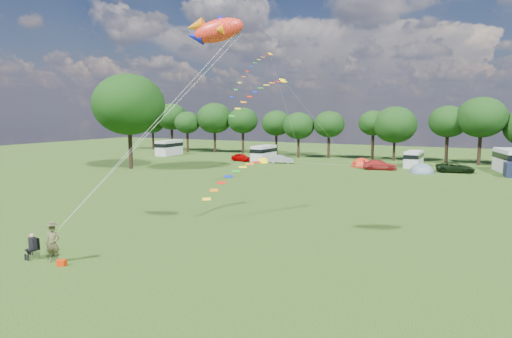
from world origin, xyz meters
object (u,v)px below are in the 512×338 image
at_px(big_tree, 129,105).
at_px(campervan_b, 264,153).
at_px(campervan_d, 510,160).
at_px(camp_chair, 33,243).
at_px(car_b, 281,159).
at_px(car_d, 455,168).
at_px(campervan_a, 169,147).
at_px(tent_orange, 362,167).
at_px(campervan_c, 414,158).
at_px(kite_flyer, 53,244).
at_px(tent_greyblue, 422,173).
at_px(fish_kite, 214,31).
at_px(car_a, 241,157).
at_px(car_c, 380,165).

height_order(big_tree, campervan_b, big_tree).
bearing_deg(campervan_d, camp_chair, 139.43).
height_order(car_b, car_d, car_d).
bearing_deg(campervan_b, car_d, -88.42).
xyz_separation_m(campervan_a, tent_orange, (36.57, -1.46, -1.48)).
bearing_deg(campervan_d, campervan_b, 79.98).
distance_m(car_d, campervan_b, 28.78).
relative_size(campervan_c, kite_flyer, 2.46).
relative_size(big_tree, tent_greyblue, 3.67).
xyz_separation_m(campervan_b, campervan_c, (23.08, 2.68, -0.10)).
relative_size(car_d, fish_kite, 1.45).
bearing_deg(campervan_a, tent_orange, -94.50).
distance_m(campervan_d, tent_orange, 19.29).
bearing_deg(kite_flyer, campervan_d, 34.63).
bearing_deg(fish_kite, tent_greyblue, 64.87).
height_order(campervan_a, campervan_d, campervan_d).
relative_size(campervan_c, fish_kite, 1.46).
height_order(car_a, fish_kite, fish_kite).
height_order(big_tree, car_d, big_tree).
distance_m(campervan_a, campervan_b, 20.37).
xyz_separation_m(tent_orange, tent_greyblue, (8.62, -3.18, 0.00)).
relative_size(car_d, campervan_b, 0.92).
bearing_deg(car_a, tent_orange, -69.35).
bearing_deg(car_a, campervan_d, -67.69).
relative_size(big_tree, car_c, 2.98).
height_order(car_c, campervan_b, campervan_b).
relative_size(big_tree, kite_flyer, 6.61).
distance_m(car_c, campervan_b, 19.42).
bearing_deg(big_tree, tent_orange, 30.53).
bearing_deg(big_tree, car_b, 43.75).
height_order(car_d, tent_greyblue, car_d).
height_order(car_d, campervan_b, campervan_b).
xyz_separation_m(big_tree, tent_greyblue, (37.47, 13.83, -9.00)).
xyz_separation_m(car_c, camp_chair, (-9.55, -46.08, 0.16)).
height_order(big_tree, tent_orange, big_tree).
bearing_deg(campervan_d, campervan_a, 77.34).
bearing_deg(camp_chair, campervan_b, 105.95).
distance_m(big_tree, fish_kite, 40.29).
relative_size(car_a, fish_kite, 1.12).
height_order(big_tree, campervan_c, big_tree).
height_order(big_tree, campervan_a, big_tree).
relative_size(car_b, campervan_b, 0.68).
height_order(car_d, fish_kite, fish_kite).
height_order(car_b, tent_orange, tent_orange).
xyz_separation_m(car_c, campervan_b, (-19.23, 2.61, 0.70)).
bearing_deg(kite_flyer, car_c, 49.95).
bearing_deg(tent_orange, campervan_a, 177.72).
relative_size(tent_orange, camp_chair, 2.58).
height_order(campervan_a, tent_orange, campervan_a).
height_order(campervan_c, tent_orange, campervan_c).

